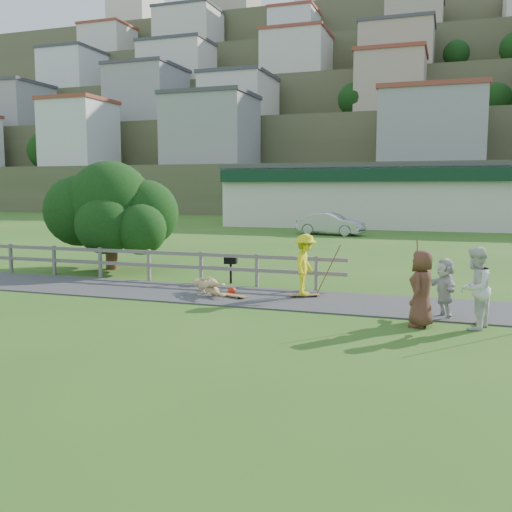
# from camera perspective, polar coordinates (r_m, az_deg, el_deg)

# --- Properties ---
(ground) EXTENTS (260.00, 260.00, 0.00)m
(ground) POSITION_cam_1_polar(r_m,az_deg,el_deg) (15.79, -3.75, -5.04)
(ground) COLOR #2E601B
(ground) RESTS_ON ground
(path) EXTENTS (34.00, 3.00, 0.04)m
(path) POSITION_cam_1_polar(r_m,az_deg,el_deg) (17.16, -1.83, -4.01)
(path) COLOR #38383B
(path) RESTS_ON ground
(fence) EXTENTS (15.05, 0.10, 1.10)m
(fence) POSITION_cam_1_polar(r_m,az_deg,el_deg) (20.65, -12.15, -0.33)
(fence) COLOR slate
(fence) RESTS_ON ground
(strip_mall) EXTENTS (32.50, 10.75, 5.10)m
(strip_mall) POSITION_cam_1_polar(r_m,az_deg,el_deg) (49.26, 16.54, 5.80)
(strip_mall) COLOR silver
(strip_mall) RESTS_ON ground
(hillside) EXTENTS (220.00, 67.00, 47.50)m
(hillside) POSITION_cam_1_polar(r_m,az_deg,el_deg) (106.34, 15.78, 12.64)
(hillside) COLOR #4D5532
(hillside) RESTS_ON ground
(skater_rider) EXTENTS (0.67, 1.17, 1.81)m
(skater_rider) POSITION_cam_1_polar(r_m,az_deg,el_deg) (16.83, 4.94, -1.19)
(skater_rider) COLOR yellow
(skater_rider) RESTS_ON ground
(skater_fallen) EXTENTS (1.33, 1.54, 0.60)m
(skater_fallen) POSITION_cam_1_polar(r_m,az_deg,el_deg) (17.21, -4.72, -3.04)
(skater_fallen) COLOR tan
(skater_fallen) RESTS_ON ground
(spectator_a) EXTENTS (0.99, 1.11, 1.91)m
(spectator_a) POSITION_cam_1_polar(r_m,az_deg,el_deg) (14.04, 21.04, -3.03)
(spectator_a) COLOR silver
(spectator_a) RESTS_ON ground
(spectator_c) EXTENTS (0.77, 1.00, 1.81)m
(spectator_c) POSITION_cam_1_polar(r_m,az_deg,el_deg) (13.88, 16.24, -3.16)
(spectator_c) COLOR brown
(spectator_c) RESTS_ON ground
(spectator_d) EXTENTS (1.01, 1.47, 1.52)m
(spectator_d) POSITION_cam_1_polar(r_m,az_deg,el_deg) (14.96, 18.32, -3.09)
(spectator_d) COLOR beige
(spectator_d) RESTS_ON ground
(car_silver) EXTENTS (4.83, 2.40, 1.52)m
(car_silver) POSITION_cam_1_polar(r_m,az_deg,el_deg) (39.66, 7.47, 3.20)
(car_silver) COLOR #ACB0B4
(car_silver) RESTS_ON ground
(tree) EXTENTS (5.41, 5.41, 3.60)m
(tree) POSITION_cam_1_polar(r_m,az_deg,el_deg) (23.40, -14.33, 3.09)
(tree) COLOR black
(tree) RESTS_ON ground
(bbq) EXTENTS (0.46, 0.38, 0.90)m
(bbq) POSITION_cam_1_polar(r_m,az_deg,el_deg) (19.43, -2.54, -1.44)
(bbq) COLOR black
(bbq) RESTS_ON ground
(longboard_rider) EXTENTS (0.91, 0.59, 0.10)m
(longboard_rider) POSITION_cam_1_polar(r_m,az_deg,el_deg) (16.97, 4.91, -4.04)
(longboard_rider) COLOR olive
(longboard_rider) RESTS_ON ground
(longboard_fallen) EXTENTS (0.98, 0.55, 0.11)m
(longboard_fallen) POSITION_cam_1_polar(r_m,az_deg,el_deg) (16.87, -2.35, -4.08)
(longboard_fallen) COLOR olive
(longboard_fallen) RESTS_ON ground
(helmet) EXTENTS (0.26, 0.26, 0.26)m
(helmet) POSITION_cam_1_polar(r_m,az_deg,el_deg) (17.34, -2.43, -3.52)
(helmet) COLOR #A1240F
(helmet) RESTS_ON ground
(pole_rider) EXTENTS (0.03, 0.03, 1.74)m
(pole_rider) POSITION_cam_1_polar(r_m,az_deg,el_deg) (17.09, 7.21, -1.22)
(pole_rider) COLOR brown
(pole_rider) RESTS_ON ground
(pole_spec_left) EXTENTS (0.03, 0.03, 2.01)m
(pole_spec_left) POSITION_cam_1_polar(r_m,az_deg,el_deg) (14.35, 15.92, -2.41)
(pole_spec_left) COLOR brown
(pole_spec_left) RESTS_ON ground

